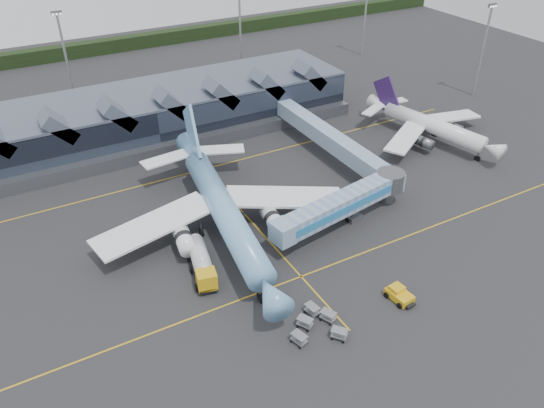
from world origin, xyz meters
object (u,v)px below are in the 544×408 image
fuel_truck (201,261)px  pushback_tug (399,294)px  regional_jet (429,124)px  jet_bridge (349,201)px  main_airliner (221,206)px

fuel_truck → pushback_tug: (21.52, -18.52, -1.22)m
regional_jet → pushback_tug: (-37.52, -35.15, -2.75)m
jet_bridge → pushback_tug: size_ratio=6.33×
regional_jet → fuel_truck: regional_jet is taller
regional_jet → jet_bridge: 36.94m
jet_bridge → regional_jet: bearing=17.4°
main_airliner → jet_bridge: main_airliner is taller
regional_jet → pushback_tug: regional_jet is taller
regional_jet → jet_bridge: bearing=-164.7°
jet_bridge → fuel_truck: 26.23m
main_airliner → regional_jet: size_ratio=1.47×
fuel_truck → pushback_tug: size_ratio=2.51×
fuel_truck → pushback_tug: 28.42m
main_airliner → jet_bridge: bearing=-15.7°
main_airliner → pushback_tug: 30.51m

